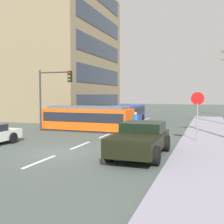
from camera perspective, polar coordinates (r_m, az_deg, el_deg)
ground_plane at (r=23.14m, az=2.17°, el=-3.49°), size 120.00×120.00×0.00m
sidewalk_curb_right at (r=18.16m, az=19.28°, el=-5.45°), size 3.20×36.00×0.14m
lane_stripe_0 at (r=12.36m, az=-14.73°, el=-9.92°), size 0.16×2.40×0.01m
lane_stripe_1 at (r=15.76m, az=-6.51°, el=-6.88°), size 0.16×2.40×0.01m
lane_stripe_2 at (r=19.38m, az=-1.33°, el=-4.87°), size 0.16×2.40×0.01m
lane_stripe_3 at (r=26.97m, az=4.68°, el=-2.46°), size 0.16×2.40×0.01m
lane_stripe_4 at (r=32.78m, az=7.33°, el=-1.39°), size 0.16×2.40×0.01m
corner_building at (r=37.24m, az=-13.82°, el=11.47°), size 15.63×15.25×16.00m
streetcar_tram at (r=21.96m, az=-4.93°, el=-1.24°), size 6.99×2.63×1.95m
city_bus at (r=27.00m, az=3.07°, el=-0.25°), size 2.55×5.08×1.81m
pedestrian_crossing at (r=18.95m, az=4.92°, el=-2.22°), size 0.51×0.36×1.67m
pickup_truck_parked at (r=13.00m, az=5.96°, el=-5.58°), size 2.28×5.00×1.55m
parked_sedan_mid at (r=26.82m, az=-7.18°, el=-1.19°), size 2.08×4.46×1.19m
parked_sedan_far at (r=32.98m, az=-1.75°, el=-0.26°), size 1.99×4.18×1.19m
parked_sedan_furthest at (r=39.41m, az=2.17°, el=0.39°), size 2.18×4.60×1.19m
stop_sign at (r=17.03m, az=17.29°, el=1.19°), size 0.76×0.07×2.88m
traffic_light_mast at (r=21.76m, az=-12.17°, el=4.85°), size 2.85×0.33×4.77m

